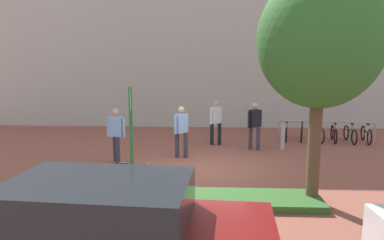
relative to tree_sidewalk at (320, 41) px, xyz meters
The scene contains 13 objects.
ground_plane 4.94m from the tree_sidewalk, 137.68° to the left, with size 60.00×60.00×0.00m, color brown.
building_facade 10.50m from the tree_sidewalk, 104.08° to the left, with size 28.00×1.20×10.00m, color #B2ADA3.
planter_strip 4.82m from the tree_sidewalk, behind, with size 7.00×1.10×0.16m, color #336028.
tree_sidewalk is the anchor object (origin of this frame).
parking_sign_post 4.45m from the tree_sidewalk, behind, with size 0.08×0.36×2.59m.
bike_at_sign 5.20m from the tree_sidewalk, behind, with size 1.68×0.42×0.86m.
bike_rack_cluster 7.61m from the tree_sidewalk, 69.72° to the left, with size 3.74×1.84×0.83m.
bollard_steel 5.88m from the tree_sidewalk, 85.80° to the left, with size 0.16×0.16×0.90m, color #ADADB2.
person_shirt_blue 6.52m from the tree_sidewalk, 110.14° to the left, with size 0.46×0.46×1.72m.
person_suited_navy 5.57m from the tree_sidewalk, 97.85° to the left, with size 0.54×0.41×1.72m.
person_casual_tan 5.51m from the tree_sidewalk, 131.52° to the left, with size 0.45×0.47×1.72m.
person_shirt_white 6.55m from the tree_sidewalk, 150.34° to the left, with size 0.61×0.39×1.72m.
car_maroon_wagon 5.64m from the tree_sidewalk, 138.01° to the right, with size 4.41×2.26×1.54m.
Camera 1 is at (0.21, -9.94, 3.04)m, focal length 32.75 mm.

